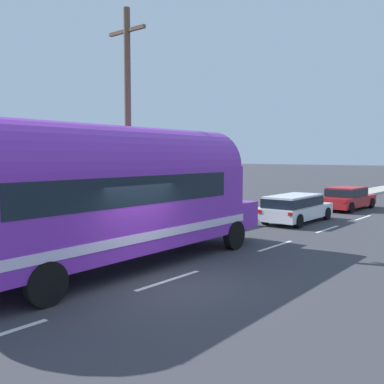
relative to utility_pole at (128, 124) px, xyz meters
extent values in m
plane|color=#38383D|center=(4.31, -2.89, -4.42)|extent=(300.00, 300.00, 0.00)
cube|color=silver|center=(4.31, -2.53, -4.42)|extent=(0.14, 2.40, 0.01)
cube|color=silver|center=(4.31, 3.20, -4.42)|extent=(0.14, 2.40, 0.01)
cube|color=silver|center=(4.31, 7.93, -4.42)|extent=(0.14, 2.40, 0.01)
cube|color=silver|center=(4.31, 12.67, -4.42)|extent=(0.14, 2.40, 0.01)
cube|color=silver|center=(0.43, 9.11, -4.42)|extent=(0.12, 80.00, 0.01)
cube|color=#ADA89E|center=(-0.69, 7.11, -4.35)|extent=(2.25, 90.00, 0.15)
cylinder|color=brown|center=(0.00, 0.00, -0.17)|extent=(0.24, 0.24, 8.50)
cube|color=brown|center=(0.00, 0.00, 3.28)|extent=(1.80, 0.12, 0.12)
cube|color=purple|center=(2.38, -2.59, -2.67)|extent=(2.69, 9.52, 2.30)
cylinder|color=purple|center=(2.38, -2.59, -1.52)|extent=(2.64, 9.42, 2.45)
cube|color=purple|center=(2.28, 2.79, -3.35)|extent=(2.29, 1.35, 0.95)
cube|color=silver|center=(2.38, -2.59, -3.32)|extent=(2.73, 9.56, 0.24)
cube|color=black|center=(2.39, -2.89, -2.07)|extent=(2.68, 7.72, 0.76)
cube|color=black|center=(2.29, 2.19, -2.02)|extent=(2.14, 0.14, 0.96)
cube|color=silver|center=(2.26, 3.48, -3.47)|extent=(0.90, 0.12, 0.56)
cylinder|color=black|center=(1.13, 1.72, -3.92)|extent=(0.28, 1.01, 1.00)
cylinder|color=black|center=(3.47, 1.76, -3.92)|extent=(0.28, 1.01, 1.00)
cylinder|color=black|center=(3.62, -5.70, -3.92)|extent=(0.28, 1.01, 1.00)
cube|color=white|center=(2.29, 9.05, -3.90)|extent=(1.86, 4.75, 0.60)
cube|color=white|center=(2.30, 8.57, -3.33)|extent=(1.64, 3.50, 0.55)
cube|color=black|center=(2.30, 8.57, -3.36)|extent=(1.70, 3.54, 0.43)
cube|color=red|center=(1.56, 6.66, -3.72)|extent=(0.20, 0.04, 0.14)
cube|color=red|center=(3.10, 6.69, -3.72)|extent=(0.20, 0.04, 0.14)
cylinder|color=black|center=(1.41, 10.70, -4.10)|extent=(0.21, 0.64, 0.64)
cylinder|color=black|center=(3.11, 10.73, -4.10)|extent=(0.21, 0.64, 0.64)
cylinder|color=black|center=(1.47, 7.37, -4.10)|extent=(0.21, 0.64, 0.64)
cylinder|color=black|center=(3.17, 7.40, -4.10)|extent=(0.21, 0.64, 0.64)
cube|color=#A5191E|center=(2.29, 15.79, -3.90)|extent=(2.06, 4.81, 0.60)
cube|color=#A5191E|center=(2.29, 15.66, -3.33)|extent=(1.77, 2.46, 0.55)
cube|color=black|center=(2.29, 15.66, -3.36)|extent=(1.84, 2.50, 0.43)
cube|color=red|center=(1.38, 13.43, -3.72)|extent=(0.20, 0.05, 0.14)
cube|color=red|center=(3.04, 13.38, -3.72)|extent=(0.20, 0.05, 0.14)
cylinder|color=black|center=(1.45, 17.50, -4.10)|extent=(0.22, 0.65, 0.64)
cylinder|color=black|center=(3.26, 17.43, -4.10)|extent=(0.22, 0.65, 0.64)
cylinder|color=black|center=(1.33, 14.15, -4.10)|extent=(0.22, 0.65, 0.64)
cylinder|color=black|center=(3.14, 14.08, -4.10)|extent=(0.22, 0.65, 0.64)
camera|label=1|loc=(11.95, -10.83, -1.17)|focal=40.98mm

